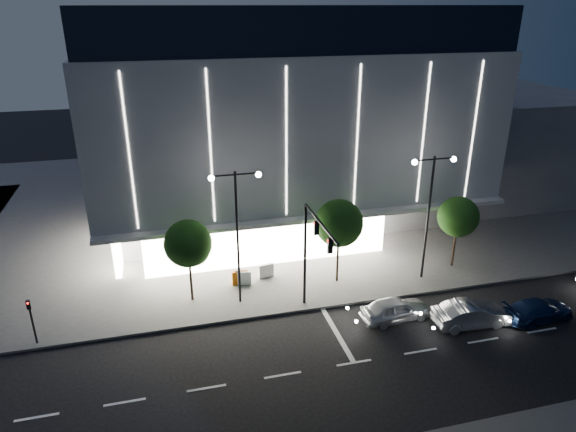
# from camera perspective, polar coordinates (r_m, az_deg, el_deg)

# --- Properties ---
(ground) EXTENTS (160.00, 160.00, 0.00)m
(ground) POSITION_cam_1_polar(r_m,az_deg,el_deg) (29.83, 2.56, -14.84)
(ground) COLOR black
(ground) RESTS_ON ground
(sidewalk_museum) EXTENTS (70.00, 40.00, 0.15)m
(sidewalk_museum) POSITION_cam_1_polar(r_m,az_deg,el_deg) (51.43, 0.16, 2.03)
(sidewalk_museum) COLOR #474747
(sidewalk_museum) RESTS_ON ground
(museum) EXTENTS (30.00, 25.80, 18.00)m
(museum) POSITION_cam_1_polar(r_m,az_deg,el_deg) (46.88, -1.73, 11.68)
(museum) COLOR #4C4C51
(museum) RESTS_ON ground
(annex_building) EXTENTS (16.00, 20.00, 10.00)m
(annex_building) POSITION_cam_1_polar(r_m,az_deg,el_deg) (58.67, 20.65, 8.20)
(annex_building) COLOR #4C4C51
(annex_building) RESTS_ON ground
(traffic_mast) EXTENTS (0.33, 5.89, 7.07)m
(traffic_mast) POSITION_cam_1_polar(r_m,az_deg,el_deg) (30.17, 2.70, -3.15)
(traffic_mast) COLOR black
(traffic_mast) RESTS_ON ground
(street_lamp_west) EXTENTS (3.16, 0.36, 9.00)m
(street_lamp_west) POSITION_cam_1_polar(r_m,az_deg,el_deg) (31.35, -5.70, -0.36)
(street_lamp_west) COLOR black
(street_lamp_west) RESTS_ON ground
(street_lamp_east) EXTENTS (3.16, 0.36, 9.00)m
(street_lamp_east) POSITION_cam_1_polar(r_m,az_deg,el_deg) (35.49, 15.49, 1.69)
(street_lamp_east) COLOR black
(street_lamp_east) RESTS_ON ground
(ped_signal_far) EXTENTS (0.22, 0.24, 3.00)m
(ped_signal_far) POSITION_cam_1_polar(r_m,az_deg,el_deg) (32.54, -26.62, -10.01)
(ped_signal_far) COLOR black
(ped_signal_far) RESTS_ON ground
(tree_left) EXTENTS (3.02, 3.02, 5.72)m
(tree_left) POSITION_cam_1_polar(r_m,az_deg,el_deg) (32.82, -11.00, -3.28)
(tree_left) COLOR black
(tree_left) RESTS_ON ground
(tree_mid) EXTENTS (3.25, 3.25, 6.15)m
(tree_mid) POSITION_cam_1_polar(r_m,az_deg,el_deg) (34.53, 5.71, -1.07)
(tree_mid) COLOR black
(tree_mid) RESTS_ON ground
(tree_right) EXTENTS (2.91, 2.91, 5.51)m
(tree_right) POSITION_cam_1_polar(r_m,az_deg,el_deg) (38.56, 18.37, -0.30)
(tree_right) COLOR black
(tree_right) RESTS_ON ground
(car_lead) EXTENTS (4.47, 2.10, 1.48)m
(car_lead) POSITION_cam_1_polar(r_m,az_deg,el_deg) (32.67, 11.81, -10.09)
(car_lead) COLOR #BABBC2
(car_lead) RESTS_ON ground
(car_second) EXTENTS (4.79, 1.89, 1.55)m
(car_second) POSITION_cam_1_polar(r_m,az_deg,el_deg) (33.34, 19.72, -10.25)
(car_second) COLOR #A2A4A9
(car_second) RESTS_ON ground
(car_third) EXTENTS (4.67, 2.18, 1.32)m
(car_third) POSITION_cam_1_polar(r_m,az_deg,el_deg) (35.59, 26.06, -9.35)
(car_third) COLOR navy
(car_third) RESTS_ON ground
(barrier_b) EXTENTS (1.13, 0.43, 1.00)m
(barrier_b) POSITION_cam_1_polar(r_m,az_deg,el_deg) (36.44, -2.46, -6.08)
(barrier_b) COLOR white
(barrier_b) RESTS_ON sidewalk_museum
(barrier_c) EXTENTS (1.10, 0.27, 1.00)m
(barrier_c) POSITION_cam_1_polar(r_m,az_deg,el_deg) (35.69, -5.34, -6.83)
(barrier_c) COLOR orange
(barrier_c) RESTS_ON sidewalk_museum
(barrier_d) EXTENTS (1.13, 0.47, 1.00)m
(barrier_d) POSITION_cam_1_polar(r_m,az_deg,el_deg) (35.65, -5.01, -6.86)
(barrier_d) COLOR white
(barrier_d) RESTS_ON sidewalk_museum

